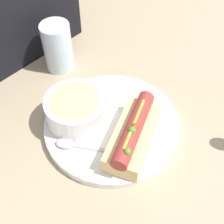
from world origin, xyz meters
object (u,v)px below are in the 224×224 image
object	(u,v)px
hot_dog	(133,134)
spoon	(78,145)
soup_bowl	(75,108)
drinking_glass	(58,47)

from	to	relation	value
hot_dog	spoon	bearing A→B (deg)	116.00
hot_dog	soup_bowl	distance (m)	0.12
hot_dog	soup_bowl	bearing A→B (deg)	82.01
soup_bowl	spoon	xyz separation A→B (m)	(-0.04, -0.05, -0.02)
hot_dog	drinking_glass	world-z (taller)	drinking_glass
hot_dog	soup_bowl	size ratio (longest dim) A/B	1.43
soup_bowl	hot_dog	bearing A→B (deg)	-75.47
soup_bowl	spoon	distance (m)	0.07
hot_dog	drinking_glass	bearing A→B (deg)	55.44
hot_dog	drinking_glass	distance (m)	0.27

